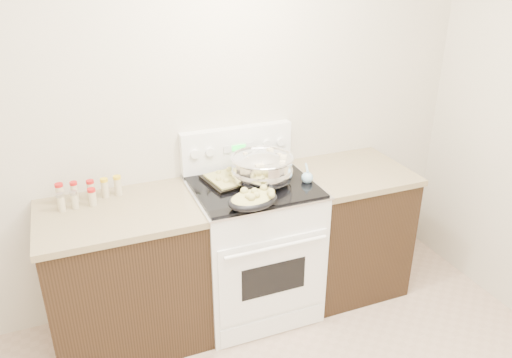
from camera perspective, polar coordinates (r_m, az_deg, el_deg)
name	(u,v)px	position (r m, az deg, el deg)	size (l,w,h in m)	color
room_shell	(317,161)	(1.50, 7.00, 2.07)	(4.10, 3.60, 2.75)	beige
counter_left	(127,276)	(3.21, -14.56, -10.67)	(0.93, 0.67, 0.92)	black
counter_right	(347,228)	(3.66, 10.38, -5.54)	(0.73, 0.67, 0.92)	black
kitchen_range	(253,245)	(3.35, -0.35, -7.60)	(0.78, 0.73, 1.22)	white
mixing_bowl	(262,169)	(3.11, 0.71, 1.09)	(0.41, 0.41, 0.23)	silver
roasting_pan	(253,199)	(2.83, -0.35, -2.31)	(0.34, 0.27, 0.11)	black
baking_sheet	(239,177)	(3.18, -2.00, 0.25)	(0.47, 0.37, 0.06)	black
wooden_spoon	(266,191)	(3.01, 1.19, -1.41)	(0.04, 0.29, 0.04)	#A08649
blue_ladle	(307,176)	(3.17, 5.87, 0.30)	(0.14, 0.25, 0.09)	#8DB9D3
spice_jars	(86,193)	(3.09, -18.90, -1.50)	(0.38, 0.14, 0.13)	#BFB28C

